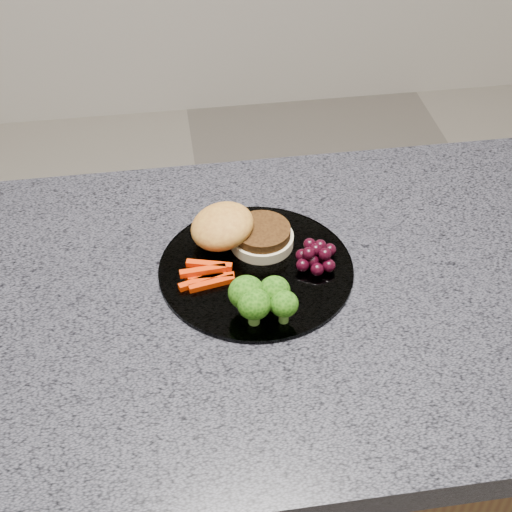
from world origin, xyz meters
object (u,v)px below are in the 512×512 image
Objects in this scene: island_cabinet at (258,484)px; burger at (236,232)px; plate at (256,269)px; grape_bunch at (316,256)px.

island_cabinet is 8.19× the size of burger.
island_cabinet is 0.47m from plate.
burger is at bearing 111.03° from plate.
burger is at bearing 99.88° from island_cabinet.
island_cabinet is 0.51m from burger.
burger is (-0.02, 0.05, 0.02)m from plate.
grape_bunch is (0.08, 0.04, 0.49)m from island_cabinet.
island_cabinet is at bearing -75.91° from burger.
island_cabinet is at bearing -94.18° from plate.
island_cabinet is at bearing -154.93° from grape_bunch.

